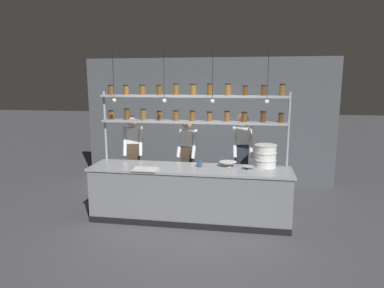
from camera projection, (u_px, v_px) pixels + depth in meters
The scene contains 13 objects.
ground_plane at pixel (190, 220), 5.85m from camera, with size 40.00×40.00×0.00m, color #4C4C51.
back_wall at pixel (207, 121), 7.92m from camera, with size 5.76×0.12×2.86m, color #4C5156.
prep_counter at pixel (190, 194), 5.77m from camera, with size 3.36×0.76×0.92m.
spice_shelf_unit at pixel (193, 111), 5.84m from camera, with size 3.24×0.28×2.30m.
chef_left at pixel (134, 153), 6.48m from camera, with size 0.40×0.33×1.72m.
chef_center at pixel (188, 156), 6.41m from camera, with size 0.39×0.32×1.67m.
chef_right at pixel (242, 154), 6.23m from camera, with size 0.40×0.33×1.76m.
container_stack at pixel (266, 156), 5.71m from camera, with size 0.37×0.37×0.37m.
cutting_board at pixel (146, 169), 5.52m from camera, with size 0.40×0.26×0.02m.
prep_bowl_near_left at pixel (228, 164), 5.75m from camera, with size 0.30×0.30×0.08m.
prep_bowl_center_front at pixel (249, 168), 5.57m from camera, with size 0.19×0.19×0.05m.
serving_cup_front at pixel (200, 164), 5.72m from camera, with size 0.08×0.08×0.11m.
pendant_light_row at pixel (188, 98), 5.48m from camera, with size 2.56×0.07×0.82m.
Camera 1 is at (0.94, -5.44, 2.33)m, focal length 32.00 mm.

